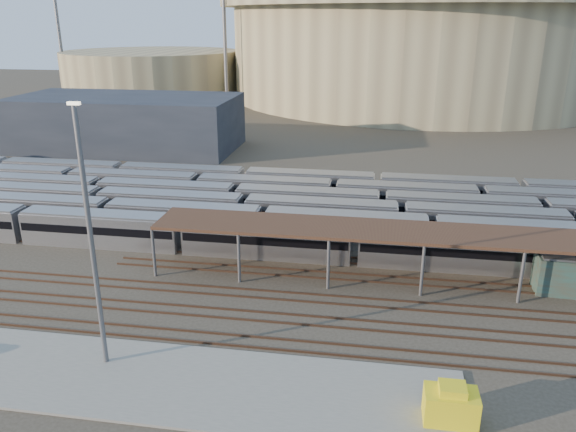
% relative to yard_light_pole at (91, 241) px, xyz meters
% --- Properties ---
extents(ground, '(420.00, 420.00, 0.00)m').
position_rel_yard_light_pole_xyz_m(ground, '(5.91, 13.48, -9.81)').
color(ground, '#383026').
rests_on(ground, ground).
extents(apron, '(50.00, 9.00, 0.20)m').
position_rel_yard_light_pole_xyz_m(apron, '(0.91, -1.52, -9.71)').
color(apron, gray).
rests_on(apron, ground).
extents(subway_trains, '(127.14, 23.90, 3.60)m').
position_rel_yard_light_pole_xyz_m(subway_trains, '(3.89, 31.98, -8.01)').
color(subway_trains, silver).
rests_on(subway_trains, ground).
extents(inspection_shed, '(60.30, 6.00, 5.30)m').
position_rel_yard_light_pole_xyz_m(inspection_shed, '(27.91, 17.48, -4.82)').
color(inspection_shed, slate).
rests_on(inspection_shed, ground).
extents(empty_tracks, '(170.00, 9.62, 0.18)m').
position_rel_yard_light_pole_xyz_m(empty_tracks, '(5.91, 8.48, -9.72)').
color(empty_tracks, '#4C3323').
rests_on(empty_tracks, ground).
extents(stadium, '(124.00, 124.00, 32.50)m').
position_rel_yard_light_pole_xyz_m(stadium, '(30.91, 153.48, 6.67)').
color(stadium, tan).
rests_on(stadium, ground).
extents(secondary_arena, '(56.00, 56.00, 14.00)m').
position_rel_yard_light_pole_xyz_m(secondary_arena, '(-54.09, 143.48, -2.81)').
color(secondary_arena, tan).
rests_on(secondary_arena, ground).
extents(service_building, '(42.00, 20.00, 10.00)m').
position_rel_yard_light_pole_xyz_m(service_building, '(-29.09, 68.48, -4.81)').
color(service_building, '#1E232D').
rests_on(service_building, ground).
extents(floodlight_0, '(4.00, 1.00, 38.40)m').
position_rel_yard_light_pole_xyz_m(floodlight_0, '(-24.09, 123.48, 10.84)').
color(floodlight_0, slate).
rests_on(floodlight_0, ground).
extents(floodlight_1, '(4.00, 1.00, 38.40)m').
position_rel_yard_light_pole_xyz_m(floodlight_1, '(-79.09, 133.48, 10.84)').
color(floodlight_1, slate).
rests_on(floodlight_1, ground).
extents(floodlight_3, '(4.00, 1.00, 38.40)m').
position_rel_yard_light_pole_xyz_m(floodlight_3, '(-4.09, 173.48, 10.84)').
color(floodlight_3, slate).
rests_on(floodlight_3, ground).
extents(yard_light_pole, '(0.81, 0.36, 19.04)m').
position_rel_yard_light_pole_xyz_m(yard_light_pole, '(0.00, 0.00, 0.00)').
color(yard_light_pole, slate).
rests_on(yard_light_pole, apron).
extents(yellow_equipment, '(3.32, 2.08, 2.07)m').
position_rel_yard_light_pole_xyz_m(yellow_equipment, '(24.41, -2.54, -8.57)').
color(yellow_equipment, yellow).
rests_on(yellow_equipment, apron).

